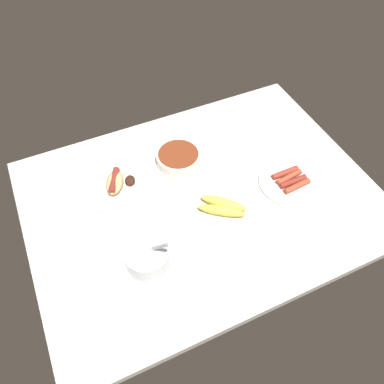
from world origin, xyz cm
name	(u,v)px	position (x,y,z in cm)	size (l,w,h in cm)	color
ground_plane	(202,199)	(0.00, 0.00, -1.50)	(120.00, 90.00, 3.00)	silver
plate_hotdog_assembled	(116,185)	(-25.95, 16.40, 1.65)	(23.88, 23.88, 5.61)	white
bowl_coleslaw	(147,256)	(-26.23, -16.22, 3.53)	(13.85, 13.85, 15.93)	silver
banana_bunch	(222,207)	(3.87, -8.19, 1.83)	(16.62, 15.73, 3.79)	#E5D14C
bowl_chili	(178,157)	(-0.62, 18.98, 2.34)	(16.76, 16.76, 4.23)	white
plate_sausages	(290,181)	(31.81, -7.69, 0.93)	(22.84, 22.84, 3.15)	white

